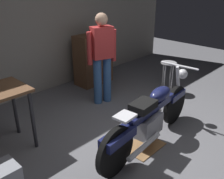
# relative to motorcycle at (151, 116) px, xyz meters

# --- Properties ---
(ground_plane) EXTENTS (12.00, 12.00, 0.00)m
(ground_plane) POSITION_rel_motorcycle_xyz_m (-0.05, 0.01, -0.45)
(ground_plane) COLOR slate
(back_wall) EXTENTS (8.00, 0.12, 3.10)m
(back_wall) POSITION_rel_motorcycle_xyz_m (-0.05, 2.81, 1.10)
(back_wall) COLOR gray
(back_wall) RESTS_ON ground_plane
(motorcycle) EXTENTS (2.19, 0.61, 1.00)m
(motorcycle) POSITION_rel_motorcycle_xyz_m (0.00, 0.00, 0.00)
(motorcycle) COLOR black
(motorcycle) RESTS_ON ground_plane
(person_standing) EXTENTS (0.55, 0.33, 1.67)m
(person_standing) POSITION_rel_motorcycle_xyz_m (0.48, 1.46, 0.48)
(person_standing) COLOR #38619C
(person_standing) RESTS_ON ground_plane
(shop_stool) EXTENTS (0.32, 0.32, 0.64)m
(shop_stool) POSITION_rel_motorcycle_xyz_m (1.74, 0.83, 0.05)
(shop_stool) COLOR #B2B2B7
(shop_stool) RESTS_ON ground_plane
(wooden_dresser) EXTENTS (0.80, 0.47, 1.10)m
(wooden_dresser) POSITION_rel_motorcycle_xyz_m (1.02, 2.31, 0.10)
(wooden_dresser) COLOR brown
(wooden_dresser) RESTS_ON ground_plane
(drip_tray) EXTENTS (0.56, 0.40, 0.01)m
(drip_tray) POSITION_rel_motorcycle_xyz_m (-0.12, 0.00, -0.44)
(drip_tray) COLOR olive
(drip_tray) RESTS_ON ground_plane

